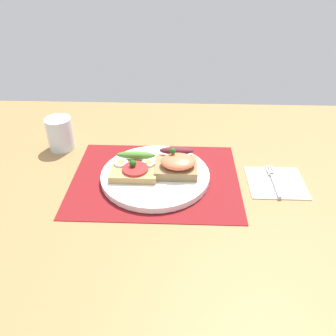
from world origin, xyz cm
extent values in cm
cube|color=olive|center=(0.00, 0.00, -1.60)|extent=(120.00, 90.00, 3.20)
cube|color=maroon|center=(0.00, 0.00, 0.15)|extent=(39.20, 30.71, 0.30)
cylinder|color=white|center=(0.00, 0.00, 1.02)|extent=(25.51, 25.51, 1.44)
cube|color=tan|center=(-4.85, -0.72, 2.58)|extent=(10.63, 7.94, 1.68)
cylinder|color=red|center=(-4.44, -1.35, 3.72)|extent=(5.94, 5.94, 0.60)
ellipsoid|color=#4A7F2D|center=(-4.85, 3.65, 4.32)|extent=(9.36, 2.20, 1.80)
sphere|color=#1E5919|center=(-5.03, -0.72, 4.82)|extent=(1.60, 1.60, 1.60)
cylinder|color=white|center=(-8.04, 0.99, 3.67)|extent=(3.21, 3.21, 0.50)
cylinder|color=yellow|center=(-8.04, 0.99, 4.00)|extent=(1.44, 1.44, 0.16)
cylinder|color=white|center=(-1.66, 1.24, 3.67)|extent=(3.21, 3.21, 0.50)
cylinder|color=yellow|center=(-1.66, 1.24, 4.00)|extent=(1.44, 1.44, 0.16)
cube|color=olive|center=(4.85, 0.78, 2.81)|extent=(9.79, 8.29, 2.14)
ellipsoid|color=#F3724A|center=(5.31, 0.29, 5.10)|extent=(8.03, 6.63, 2.45)
ellipsoid|color=#5B202A|center=(4.85, 5.33, 4.78)|extent=(8.32, 2.20, 1.80)
sphere|color=#1E5919|center=(4.05, 1.38, 7.03)|extent=(1.40, 1.40, 1.40)
cube|color=white|center=(28.24, -0.56, 0.30)|extent=(12.97, 12.35, 0.60)
cube|color=#B7B7BC|center=(27.69, -2.37, 0.76)|extent=(0.80, 9.01, 0.32)
cube|color=#B7B7BC|center=(27.69, 2.34, 0.76)|extent=(1.50, 1.20, 0.32)
cube|color=#B7B7BC|center=(27.04, 4.34, 0.76)|extent=(0.32, 2.80, 0.32)
cube|color=#B7B7BC|center=(27.69, 4.34, 0.76)|extent=(0.32, 2.80, 0.32)
cube|color=#B7B7BC|center=(28.34, 4.34, 0.76)|extent=(0.32, 2.80, 0.32)
cylinder|color=silver|center=(-26.25, 13.67, 4.33)|extent=(6.83, 6.83, 8.67)
camera|label=1|loc=(5.52, -66.17, 47.68)|focal=36.81mm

